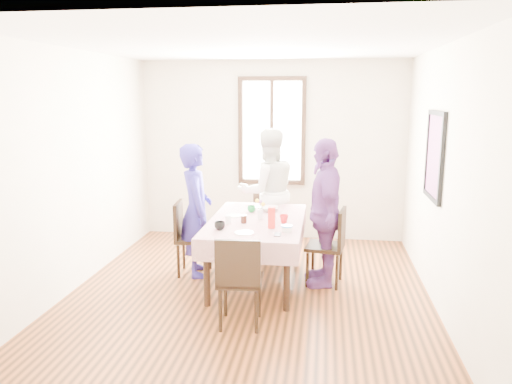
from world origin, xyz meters
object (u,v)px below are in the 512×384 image
person_left (195,210)px  person_right (324,213)px  person_far (268,192)px  chair_left (194,238)px  chair_right (325,246)px  dining_table (257,251)px  chair_far (268,221)px  chair_near (240,280)px

person_left → person_right: bearing=-113.2°
person_far → person_right: 1.32m
chair_left → person_right: person_right is taller
chair_right → person_left: 1.62m
dining_table → chair_left: (-0.80, 0.15, 0.08)m
dining_table → chair_left: bearing=169.1°
chair_right → chair_far: same height
chair_near → person_right: bearing=53.1°
chair_right → person_right: 0.41m
chair_near → person_right: size_ratio=0.53×
person_left → chair_right: bearing=-113.1°
dining_table → chair_left: size_ratio=1.81×
dining_table → chair_right: chair_right is taller
chair_near → person_left: 1.55m
dining_table → chair_far: size_ratio=1.81×
chair_far → person_right: bearing=118.6°
chair_far → chair_near: same height
person_far → chair_near: bearing=66.3°
dining_table → chair_far: bearing=90.0°
dining_table → person_left: size_ratio=1.01×
dining_table → chair_near: chair_near is taller
dining_table → person_far: 1.22m
chair_left → person_far: 1.32m
person_far → chair_left: bearing=26.4°
person_far → person_right: (0.78, -1.06, -0.01)m
person_right → chair_left: bearing=-100.5°
person_right → person_far: bearing=-150.5°
chair_left → chair_right: bearing=80.9°
chair_left → dining_table: bearing=73.7°
chair_right → person_right: size_ratio=0.53×
chair_far → person_left: size_ratio=0.56×
chair_left → person_left: person_left is taller
chair_near → person_left: size_ratio=0.56×
chair_far → person_far: person_far is taller
chair_right → person_far: (-0.80, 1.06, 0.42)m
person_left → person_right: 1.56m
chair_far → person_far: 0.42m
person_right → chair_near: bearing=-40.2°
dining_table → chair_far: chair_far is taller
person_left → dining_table: bearing=-120.6°
chair_far → chair_near: size_ratio=1.00×
chair_near → person_left: bearing=117.7°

